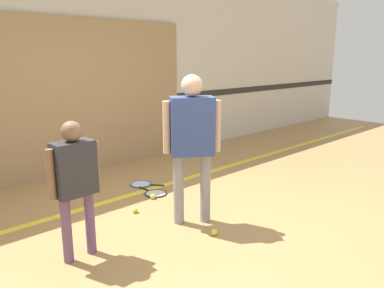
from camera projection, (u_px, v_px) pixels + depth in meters
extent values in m
plane|color=#A87F4C|center=(183.00, 228.00, 3.92)|extent=(16.00, 16.00, 0.00)
cube|color=beige|center=(64.00, 67.00, 5.40)|extent=(16.00, 0.06, 3.20)
cube|color=#2D2823|center=(68.00, 107.00, 5.51)|extent=(16.00, 0.01, 0.12)
cube|color=#9E7F56|center=(92.00, 96.00, 5.72)|extent=(3.37, 0.05, 2.31)
cube|color=yellow|center=(122.00, 197.00, 4.77)|extent=(14.40, 0.10, 0.01)
cylinder|color=gray|center=(179.00, 189.00, 3.98)|extent=(0.11, 0.11, 0.76)
cylinder|color=gray|center=(205.00, 188.00, 4.02)|extent=(0.11, 0.11, 0.76)
cube|color=#334784|center=(192.00, 126.00, 3.84)|extent=(0.50, 0.45, 0.60)
sphere|color=#DBAD89|center=(192.00, 86.00, 3.74)|extent=(0.22, 0.22, 0.22)
cylinder|color=#DBAD89|center=(167.00, 127.00, 3.80)|extent=(0.08, 0.08, 0.54)
cylinder|color=#DBAD89|center=(217.00, 126.00, 3.88)|extent=(0.08, 0.08, 0.54)
cylinder|color=#6B4C70|center=(67.00, 230.00, 3.23)|extent=(0.09, 0.09, 0.60)
cylinder|color=#6B4C70|center=(90.00, 222.00, 3.38)|extent=(0.09, 0.09, 0.60)
cube|color=#2D2D33|center=(74.00, 168.00, 3.18)|extent=(0.35, 0.20, 0.47)
sphere|color=brown|center=(71.00, 131.00, 3.11)|extent=(0.17, 0.17, 0.17)
cylinder|color=brown|center=(51.00, 174.00, 3.04)|extent=(0.06, 0.06, 0.42)
cylinder|color=brown|center=(96.00, 164.00, 3.32)|extent=(0.06, 0.06, 0.42)
torus|color=#28282D|center=(156.00, 193.00, 4.89)|extent=(0.31, 0.31, 0.02)
cylinder|color=silver|center=(156.00, 193.00, 4.89)|extent=(0.25, 0.25, 0.01)
cylinder|color=black|center=(144.00, 189.00, 5.04)|extent=(0.04, 0.19, 0.02)
sphere|color=black|center=(140.00, 187.00, 5.10)|extent=(0.03, 0.03, 0.03)
torus|color=blue|center=(141.00, 184.00, 5.24)|extent=(0.42, 0.42, 0.02)
cylinder|color=silver|center=(141.00, 184.00, 5.24)|extent=(0.26, 0.26, 0.01)
cylinder|color=black|center=(157.00, 185.00, 5.19)|extent=(0.13, 0.17, 0.02)
sphere|color=black|center=(163.00, 186.00, 5.18)|extent=(0.03, 0.03, 0.03)
sphere|color=#CCE038|center=(215.00, 232.00, 3.77)|extent=(0.07, 0.07, 0.07)
sphere|color=#CCE038|center=(153.00, 197.00, 4.72)|extent=(0.07, 0.07, 0.07)
sphere|color=#CCE038|center=(135.00, 210.00, 4.30)|extent=(0.07, 0.07, 0.07)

